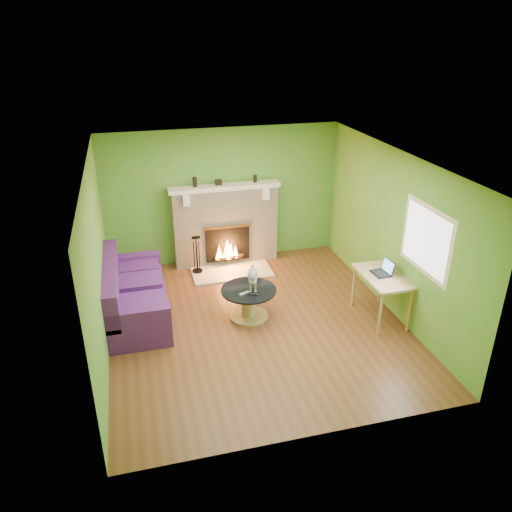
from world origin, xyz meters
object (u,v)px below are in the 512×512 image
at_px(coffee_table, 249,301).
at_px(cat, 253,277).
at_px(sofa, 132,296).
at_px(desk, 383,281).

bearing_deg(coffee_table, cat, 32.01).
bearing_deg(cat, sofa, 179.81).
bearing_deg(sofa, desk, -15.64).
distance_m(coffee_table, cat, 0.41).
height_order(coffee_table, cat, cat).
height_order(sofa, coffee_table, sofa).
height_order(sofa, cat, sofa).
relative_size(sofa, coffee_table, 2.37).
relative_size(desk, cat, 1.74).
height_order(desk, cat, cat).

